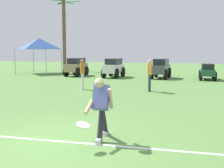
{
  "coord_description": "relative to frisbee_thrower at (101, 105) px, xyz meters",
  "views": [
    {
      "loc": [
        2.72,
        -5.39,
        1.99
      ],
      "look_at": [
        0.25,
        3.37,
        0.9
      ],
      "focal_mm": 45.0,
      "sensor_mm": 36.0,
      "label": 1
    }
  ],
  "objects": [
    {
      "name": "frisbee_thrower",
      "position": [
        0.0,
        0.0,
        0.0
      ],
      "size": [
        0.47,
        1.13,
        1.41
      ],
      "color": "#23232D",
      "rests_on": "ground_plane"
    },
    {
      "name": "ground_plane",
      "position": [
        -0.84,
        -0.39,
        -0.79
      ],
      "size": [
        80.0,
        80.0,
        0.0
      ],
      "primitive_type": "plane",
      "color": "#588540"
    },
    {
      "name": "parked_car_slot_b",
      "position": [
        -3.68,
        14.38,
        -0.05
      ],
      "size": [
        1.3,
        2.41,
        1.4
      ],
      "color": "silver",
      "rests_on": "ground_plane"
    },
    {
      "name": "parked_car_slot_a",
      "position": [
        -6.82,
        14.7,
        -0.05
      ],
      "size": [
        1.28,
        2.4,
        1.4
      ],
      "color": "#998466",
      "rests_on": "ground_plane"
    },
    {
      "name": "field_line_paint",
      "position": [
        -0.84,
        -0.34,
        -0.79
      ],
      "size": [
        20.89,
        0.8,
        0.01
      ],
      "primitive_type": "cube",
      "rotation": [
        0.0,
        0.0,
        0.03
      ],
      "color": "white",
      "rests_on": "ground_plane"
    },
    {
      "name": "palm_tree_far_left",
      "position": [
        -10.28,
        19.94,
        3.25
      ],
      "size": [
        3.41,
        3.42,
        7.07
      ],
      "color": "brown",
      "rests_on": "ground_plane"
    },
    {
      "name": "parked_car_slot_d",
      "position": [
        2.97,
        14.44,
        -0.23
      ],
      "size": [
        1.09,
        2.21,
        1.1
      ],
      "color": "#235133",
      "rests_on": "ground_plane"
    },
    {
      "name": "frisbee_in_flight",
      "position": [
        -0.16,
        -0.68,
        -0.28
      ],
      "size": [
        0.36,
        0.37,
        0.11
      ],
      "color": "white"
    },
    {
      "name": "teammate_midfield",
      "position": [
        -0.04,
        7.76,
        0.15
      ],
      "size": [
        0.28,
        0.49,
        1.56
      ],
      "color": "#33333D",
      "rests_on": "ground_plane"
    },
    {
      "name": "parked_car_slot_c",
      "position": [
        -0.21,
        14.56,
        -0.05
      ],
      "size": [
        1.36,
        2.43,
        1.4
      ],
      "color": "#474C51",
      "rests_on": "ground_plane"
    },
    {
      "name": "event_tent",
      "position": [
        -10.96,
        16.2,
        1.78
      ],
      "size": [
        3.05,
        3.05,
        3.06
      ],
      "color": "#B2B5BA",
      "rests_on": "ground_plane"
    },
    {
      "name": "teammate_near_sideline",
      "position": [
        -3.43,
        7.51,
        0.15
      ],
      "size": [
        0.33,
        0.47,
        1.56
      ],
      "color": "silver",
      "rests_on": "ground_plane"
    }
  ]
}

